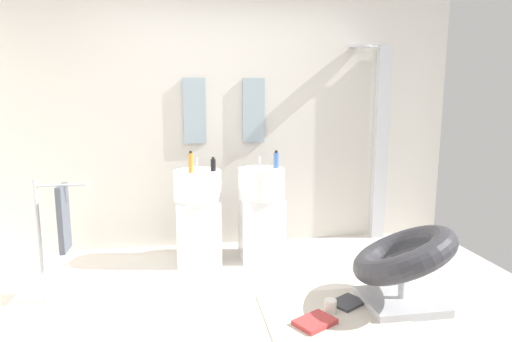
% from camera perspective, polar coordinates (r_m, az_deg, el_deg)
% --- Properties ---
extents(ground_plane, '(4.80, 3.60, 0.04)m').
position_cam_1_polar(ground_plane, '(3.31, -1.04, -18.53)').
color(ground_plane, silver).
extents(rear_partition, '(4.80, 0.10, 2.60)m').
position_cam_1_polar(rear_partition, '(4.56, -4.18, 6.63)').
color(rear_partition, beige).
rests_on(rear_partition, ground_plane).
extents(pedestal_sink_left, '(0.44, 0.44, 0.97)m').
position_cam_1_polar(pedestal_sink_left, '(4.16, -7.46, -5.58)').
color(pedestal_sink_left, white).
rests_on(pedestal_sink_left, ground_plane).
extents(pedestal_sink_right, '(0.44, 0.44, 0.97)m').
position_cam_1_polar(pedestal_sink_right, '(4.22, 0.69, -5.27)').
color(pedestal_sink_right, white).
rests_on(pedestal_sink_right, ground_plane).
extents(vanity_mirror_left, '(0.22, 0.03, 0.64)m').
position_cam_1_polar(vanity_mirror_left, '(4.47, -7.95, 7.67)').
color(vanity_mirror_left, '#8C9EA8').
extents(vanity_mirror_right, '(0.22, 0.03, 0.64)m').
position_cam_1_polar(vanity_mirror_right, '(4.52, -0.31, 7.79)').
color(vanity_mirror_right, '#8C9EA8').
extents(shower_column, '(0.49, 0.24, 2.05)m').
position_cam_1_polar(shower_column, '(4.90, 15.64, 3.93)').
color(shower_column, '#B7BABF').
rests_on(shower_column, ground_plane).
extents(lounge_chair, '(1.07, 1.07, 0.65)m').
position_cam_1_polar(lounge_chair, '(3.48, 18.44, -10.91)').
color(lounge_chair, '#B7BABF').
rests_on(lounge_chair, ground_plane).
extents(towel_rack, '(0.37, 0.22, 0.95)m').
position_cam_1_polar(towel_rack, '(3.60, -23.97, -5.93)').
color(towel_rack, '#B7BABF').
rests_on(towel_rack, ground_plane).
extents(area_rug, '(0.99, 0.86, 0.01)m').
position_cam_1_polar(area_rug, '(3.32, 10.20, -18.11)').
color(area_rug, beige).
rests_on(area_rug, ground_plane).
extents(magazine_red, '(0.33, 0.30, 0.03)m').
position_cam_1_polar(magazine_red, '(3.21, 7.61, -18.72)').
color(magazine_red, '#B73838').
rests_on(magazine_red, area_rug).
extents(magazine_charcoal, '(0.30, 0.28, 0.02)m').
position_cam_1_polar(magazine_charcoal, '(3.51, 11.71, -16.26)').
color(magazine_charcoal, '#38383D').
rests_on(magazine_charcoal, area_rug).
extents(coffee_mug, '(0.09, 0.09, 0.09)m').
position_cam_1_polar(coffee_mug, '(3.36, 9.57, -16.76)').
color(coffee_mug, white).
rests_on(coffee_mug, area_rug).
extents(soap_bottle_black, '(0.05, 0.05, 0.13)m').
position_cam_1_polar(soap_bottle_black, '(4.02, -5.54, 0.81)').
color(soap_bottle_black, black).
rests_on(soap_bottle_black, pedestal_sink_left).
extents(soap_bottle_blue, '(0.05, 0.05, 0.16)m').
position_cam_1_polar(soap_bottle_blue, '(4.17, 2.62, 1.44)').
color(soap_bottle_blue, '#4C72B7').
rests_on(soap_bottle_blue, pedestal_sink_right).
extents(soap_bottle_amber, '(0.05, 0.05, 0.19)m').
position_cam_1_polar(soap_bottle_amber, '(3.95, -8.39, 1.08)').
color(soap_bottle_amber, '#C68C38').
rests_on(soap_bottle_amber, pedestal_sink_left).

